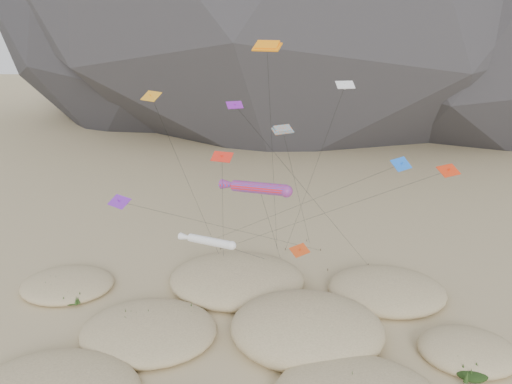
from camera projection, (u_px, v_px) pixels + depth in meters
The scene contains 9 objects.
ground at pixel (257, 374), 42.96m from camera, with size 500.00×500.00×0.00m, color #CCB789.
dunes at pixel (250, 333), 47.50m from camera, with size 51.20×35.56×4.52m.
dune_grass at pixel (252, 334), 47.07m from camera, with size 43.91×29.89×1.53m.
kite_stakes at pixel (282, 253), 65.23m from camera, with size 21.16×8.51×0.30m.
rainbow_tube_kite at pixel (257, 188), 49.07m from camera, with size 7.65×13.62×14.27m.
white_tube_kite at pixel (208, 241), 48.08m from camera, with size 9.57×14.94×9.44m.
orange_parafoil at pixel (267, 49), 48.01m from camera, with size 3.02×12.29×27.15m.
multi_parafoil at pixel (283, 132), 47.33m from camera, with size 4.75×17.49×19.59m.
delta_kites at pixel (276, 164), 47.82m from camera, with size 33.04×20.59×23.10m.
Camera 1 is at (2.61, -35.47, 28.79)m, focal length 35.00 mm.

